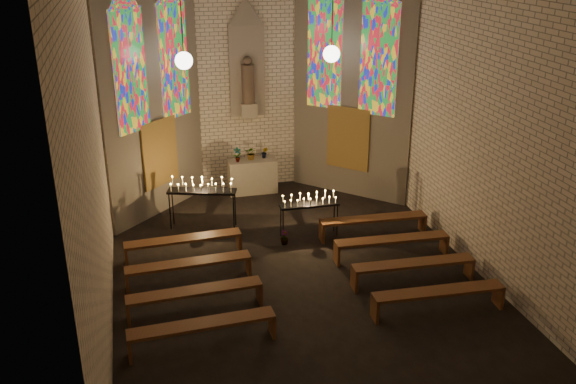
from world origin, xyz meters
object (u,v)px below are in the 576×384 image
object	(u,v)px
votive_stand_left	(202,188)
votive_stand_right	(309,202)
altar	(252,176)
aisle_flower_pot	(284,237)

from	to	relation	value
votive_stand_left	votive_stand_right	xyz separation A→B (m)	(2.52, -1.17, -0.16)
altar	votive_stand_left	xyz separation A→B (m)	(-1.71, -2.08, 0.60)
aisle_flower_pot	votive_stand_left	world-z (taller)	votive_stand_left
altar	aisle_flower_pot	xyz separation A→B (m)	(0.10, -3.55, -0.32)
altar	aisle_flower_pot	distance (m)	3.56
altar	aisle_flower_pot	bearing A→B (deg)	-88.44
votive_stand_left	altar	bearing A→B (deg)	67.44
altar	aisle_flower_pot	world-z (taller)	altar
aisle_flower_pot	votive_stand_right	xyz separation A→B (m)	(0.71, 0.30, 0.76)
altar	aisle_flower_pot	size ratio (longest dim) A/B	3.88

